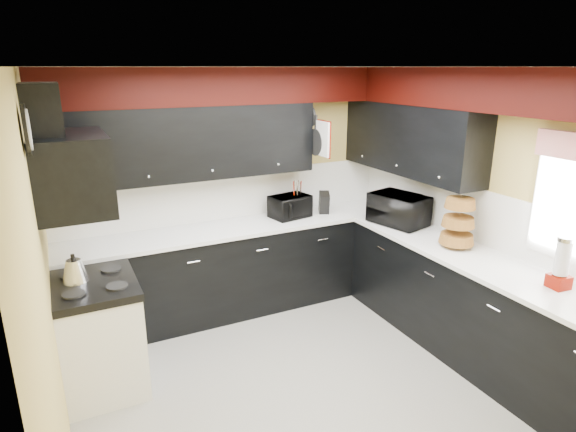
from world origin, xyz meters
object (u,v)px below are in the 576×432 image
at_px(toaster_oven, 290,206).
at_px(kettle, 75,270).
at_px(microwave, 399,209).
at_px(knife_block, 324,203).
at_px(utensil_crock, 297,209).

height_order(toaster_oven, kettle, toaster_oven).
bearing_deg(toaster_oven, microwave, -48.45).
bearing_deg(knife_block, microwave, -27.78).
bearing_deg(microwave, toaster_oven, 37.69).
xyz_separation_m(utensil_crock, kettle, (-2.28, -0.70, -0.01)).
xyz_separation_m(microwave, utensil_crock, (-0.81, 0.72, -0.08)).
bearing_deg(utensil_crock, kettle, -162.90).
distance_m(toaster_oven, microwave, 1.14).
relative_size(utensil_crock, kettle, 0.82).
bearing_deg(kettle, microwave, -0.30).
bearing_deg(utensil_crock, microwave, -41.62).
bearing_deg(toaster_oven, knife_block, -16.93).
height_order(microwave, utensil_crock, microwave).
bearing_deg(toaster_oven, kettle, -172.59).
bearing_deg(kettle, utensil_crock, 17.10).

